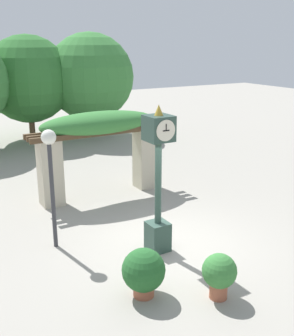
# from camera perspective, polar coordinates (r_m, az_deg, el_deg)

# --- Properties ---
(ground_plane) EXTENTS (60.00, 60.00, 0.00)m
(ground_plane) POSITION_cam_1_polar(r_m,az_deg,el_deg) (10.35, 2.88, -10.26)
(ground_plane) COLOR gray
(pedestal_clock) EXTENTS (0.56, 0.61, 3.42)m
(pedestal_clock) POSITION_cam_1_polar(r_m,az_deg,el_deg) (9.39, 1.53, -1.53)
(pedestal_clock) COLOR #2D473D
(pedestal_clock) RESTS_ON ground
(pergola) EXTENTS (4.45, 1.23, 2.67)m
(pergola) POSITION_cam_1_polar(r_m,az_deg,el_deg) (12.99, -6.44, 4.21)
(pergola) COLOR #BCB299
(pergola) RESTS_ON ground
(potted_plant_near_left) EXTENTS (0.84, 0.84, 0.97)m
(potted_plant_near_left) POSITION_cam_1_polar(r_m,az_deg,el_deg) (8.21, -0.47, -13.81)
(potted_plant_near_left) COLOR #9E563D
(potted_plant_near_left) RESTS_ON ground
(potted_plant_near_right) EXTENTS (0.66, 0.66, 0.91)m
(potted_plant_near_right) POSITION_cam_1_polar(r_m,az_deg,el_deg) (8.26, 9.76, -13.86)
(potted_plant_near_right) COLOR #9E563D
(potted_plant_near_right) RESTS_ON ground
(lamp_post) EXTENTS (0.34, 0.34, 2.84)m
(lamp_post) POSITION_cam_1_polar(r_m,az_deg,el_deg) (9.72, -12.98, 0.91)
(lamp_post) COLOR #333338
(lamp_post) RESTS_ON ground
(tree_line) EXTENTS (10.50, 5.24, 5.17)m
(tree_line) POSITION_cam_1_polar(r_m,az_deg,el_deg) (20.68, -15.60, 11.48)
(tree_line) COLOR brown
(tree_line) RESTS_ON ground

